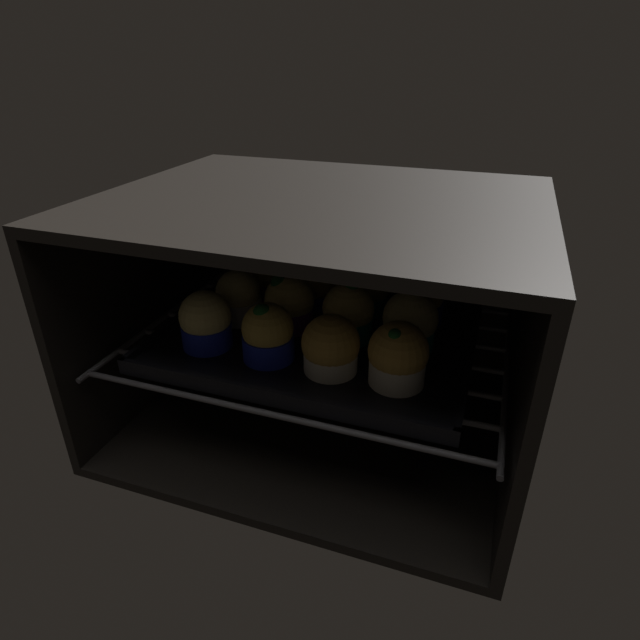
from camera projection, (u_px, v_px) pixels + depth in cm
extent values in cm
cube|color=black|center=(320.00, 416.00, 86.05)|extent=(59.00, 47.00, 1.50)
cube|color=black|center=(321.00, 203.00, 69.67)|extent=(59.00, 47.00, 1.50)
cube|color=black|center=(361.00, 267.00, 96.91)|extent=(59.00, 1.50, 34.00)
cube|color=black|center=(156.00, 294.00, 86.30)|extent=(1.50, 47.00, 34.00)
cube|color=black|center=(524.00, 354.00, 69.42)|extent=(1.50, 47.00, 34.00)
cylinder|color=#4C494C|center=(269.00, 414.00, 63.52)|extent=(54.00, 0.80, 0.80)
cylinder|color=#4C494C|center=(289.00, 386.00, 68.83)|extent=(54.00, 0.80, 0.80)
cylinder|color=#4C494C|center=(306.00, 362.00, 74.13)|extent=(54.00, 0.80, 0.80)
cylinder|color=#4C494C|center=(320.00, 341.00, 79.43)|extent=(54.00, 0.80, 0.80)
cylinder|color=#4C494C|center=(333.00, 322.00, 84.73)|extent=(54.00, 0.80, 0.80)
cylinder|color=#4C494C|center=(345.00, 306.00, 90.04)|extent=(54.00, 0.80, 0.80)
cylinder|color=#4C494C|center=(355.00, 292.00, 95.34)|extent=(54.00, 0.80, 0.80)
cylinder|color=#4C494C|center=(168.00, 314.00, 87.36)|extent=(0.80, 42.00, 0.80)
cylinder|color=#4C494C|center=(506.00, 373.00, 71.50)|extent=(0.80, 42.00, 0.80)
cube|color=black|center=(320.00, 336.00, 78.79)|extent=(44.87, 35.79, 1.20)
cube|color=black|center=(273.00, 394.00, 63.63)|extent=(44.87, 0.80, 1.00)
cube|color=black|center=(353.00, 285.00, 92.93)|extent=(44.87, 0.80, 1.00)
cube|color=black|center=(192.00, 308.00, 84.75)|extent=(0.80, 35.79, 1.00)
cube|color=black|center=(471.00, 355.00, 71.81)|extent=(0.80, 35.79, 1.00)
cylinder|color=#1928B7|center=(207.00, 335.00, 74.33)|extent=(7.12, 7.12, 3.44)
sphere|color=#E0CC7A|center=(205.00, 316.00, 72.97)|extent=(7.29, 7.29, 7.29)
sphere|color=#1E6023|center=(199.00, 300.00, 71.77)|extent=(2.09, 2.09, 2.09)
cylinder|color=#1928B7|center=(269.00, 347.00, 71.32)|extent=(7.12, 7.12, 3.44)
sphere|color=gold|center=(268.00, 328.00, 70.00)|extent=(7.02, 7.02, 7.02)
sphere|color=#19511E|center=(262.00, 313.00, 68.17)|extent=(2.44, 2.44, 2.44)
cylinder|color=silver|center=(331.00, 358.00, 68.58)|extent=(7.12, 7.12, 3.44)
sphere|color=gold|center=(331.00, 343.00, 67.51)|extent=(7.69, 7.69, 7.69)
sphere|color=#19511E|center=(325.00, 329.00, 66.28)|extent=(2.07, 2.07, 2.07)
cylinder|color=silver|center=(397.00, 371.00, 66.01)|extent=(7.12, 7.12, 3.44)
sphere|color=gold|center=(398.00, 351.00, 64.68)|extent=(7.63, 7.63, 7.63)
sphere|color=#19511E|center=(395.00, 335.00, 62.12)|extent=(1.70, 1.70, 1.70)
cylinder|color=silver|center=(239.00, 308.00, 81.82)|extent=(7.12, 7.12, 3.44)
sphere|color=#E0CC7A|center=(238.00, 292.00, 80.49)|extent=(6.86, 6.86, 6.86)
cylinder|color=#7A238C|center=(290.00, 317.00, 79.28)|extent=(7.12, 7.12, 3.44)
sphere|color=#DBBC60|center=(289.00, 300.00, 77.97)|extent=(7.56, 7.56, 7.56)
sphere|color=#19511E|center=(279.00, 283.00, 76.29)|extent=(2.33, 2.33, 2.33)
cylinder|color=#0C8C84|center=(348.00, 327.00, 76.34)|extent=(7.12, 7.12, 3.44)
sphere|color=#DBBC60|center=(348.00, 309.00, 74.96)|extent=(7.54, 7.54, 7.54)
sphere|color=#1E6023|center=(351.00, 290.00, 73.48)|extent=(2.34, 2.34, 2.34)
cylinder|color=#0C8C84|center=(409.00, 335.00, 74.09)|extent=(7.12, 7.12, 3.44)
sphere|color=#E0CC7A|center=(410.00, 318.00, 72.80)|extent=(7.81, 7.81, 7.81)
sphere|color=#28702D|center=(412.00, 293.00, 72.70)|extent=(2.25, 2.25, 2.25)
cylinder|color=#7A238C|center=(265.00, 286.00, 89.52)|extent=(7.12, 7.12, 3.44)
sphere|color=gold|center=(264.00, 273.00, 88.40)|extent=(7.47, 7.47, 7.47)
cylinder|color=#1928B7|center=(314.00, 295.00, 86.27)|extent=(7.12, 7.12, 3.44)
sphere|color=gold|center=(314.00, 282.00, 85.21)|extent=(7.72, 7.72, 7.72)
sphere|color=#28702D|center=(309.00, 269.00, 83.91)|extent=(2.51, 2.51, 2.51)
cylinder|color=#0C8C84|center=(365.00, 301.00, 84.32)|extent=(7.12, 7.12, 3.44)
sphere|color=gold|center=(366.00, 285.00, 83.06)|extent=(7.79, 7.79, 7.79)
sphere|color=#19511E|center=(366.00, 272.00, 82.00)|extent=(1.74, 1.74, 1.74)
cylinder|color=#1928B7|center=(420.00, 310.00, 81.17)|extent=(7.12, 7.12, 3.44)
sphere|color=gold|center=(421.00, 295.00, 79.92)|extent=(7.03, 7.03, 7.03)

